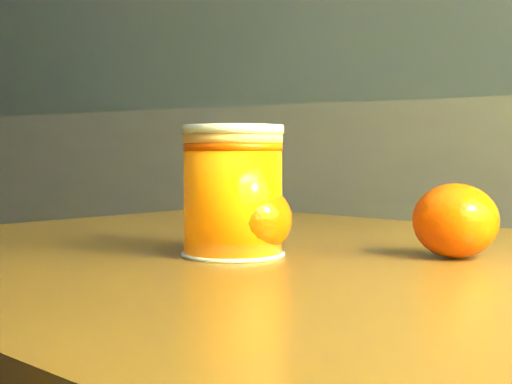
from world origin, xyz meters
The scene contains 5 objects.
kitchen_counter centered at (0.00, 1.45, 0.45)m, with size 3.15×0.60×0.90m, color #4D4D52.
table centered at (0.82, 0.24, 0.61)m, with size 1.04×0.81×0.70m.
juice_glass centered at (0.74, 0.20, 0.76)m, with size 0.09×0.09×0.11m.
orange_front centered at (0.76, 0.21, 0.73)m, with size 0.07×0.07×0.06m, color #DF4D04.
orange_back centered at (0.91, 0.29, 0.73)m, with size 0.07×0.07×0.06m, color #DF4D04.
Camera 1 is at (1.09, -0.30, 0.79)m, focal length 50.00 mm.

